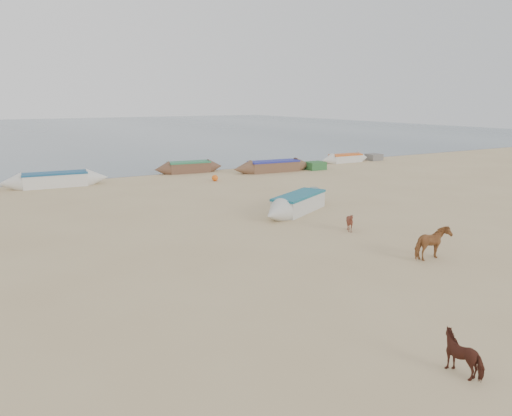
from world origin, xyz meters
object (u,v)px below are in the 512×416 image
(calf_front, at_px, (350,222))
(calf_right, at_px, (465,353))
(cow_adult, at_px, (432,243))
(near_canoe, at_px, (299,203))

(calf_front, bearing_deg, calf_right, -45.01)
(cow_adult, height_order, calf_right, cow_adult)
(calf_right, distance_m, near_canoe, 15.56)
(calf_front, relative_size, calf_right, 0.99)
(calf_right, bearing_deg, near_canoe, -53.31)
(calf_front, xyz_separation_m, calf_right, (-5.47, -10.06, 0.01))
(calf_front, distance_m, near_canoe, 4.38)
(cow_adult, bearing_deg, calf_front, -1.54)
(cow_adult, height_order, calf_front, cow_adult)
(near_canoe, bearing_deg, calf_right, -140.75)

